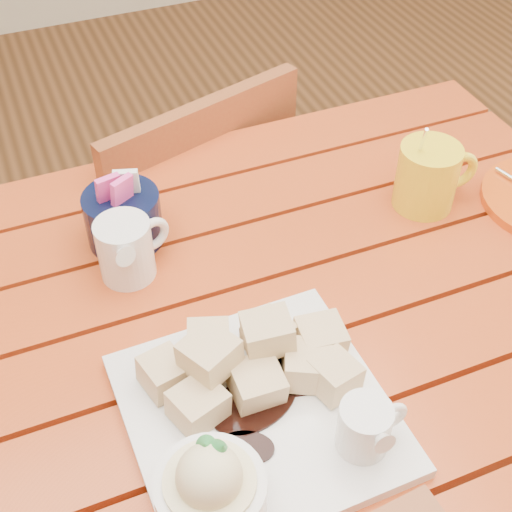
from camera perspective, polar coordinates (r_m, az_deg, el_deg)
name	(u,v)px	position (r m, az deg, el deg)	size (l,w,h in m)	color
table	(226,380)	(0.97, -2.42, -9.86)	(1.20, 0.79, 0.75)	#A43815
dessert_plate	(251,418)	(0.77, -0.39, -12.85)	(0.28, 0.28, 0.11)	white
coffee_mug_right	(429,175)	(1.05, 13.65, 6.28)	(0.13, 0.09, 0.15)	yellow
cream_pitcher	(127,248)	(0.93, -10.28, 0.62)	(0.10, 0.09, 0.09)	white
sugar_caddy	(123,217)	(0.99, -10.58, 3.10)	(0.10, 0.10, 0.11)	black
chair_far	(181,238)	(1.44, -5.98, 1.44)	(0.48, 0.48, 0.81)	brown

